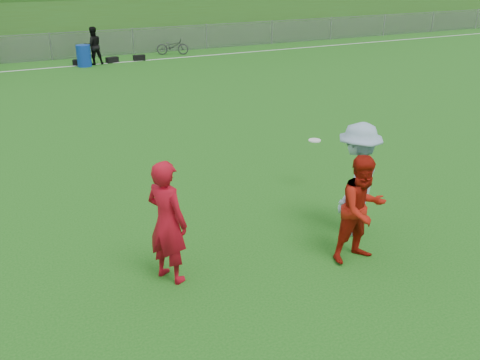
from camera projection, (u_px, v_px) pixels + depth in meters
ground at (218, 252)px, 9.04m from camera, size 120.00×120.00×0.00m
sideline_far at (59, 67)px, 24.01m from camera, size 60.00×0.10×0.01m
fence at (51, 46)px, 25.42m from camera, size 58.00×0.06×1.30m
berm at (26, 9)px, 34.24m from camera, size 120.00×18.00×3.00m
gear_bags at (81, 62)px, 24.45m from camera, size 7.38×0.46×0.26m
player_red_left at (167, 222)px, 7.95m from camera, size 0.75×0.85×1.95m
player_red_center at (362, 209)px, 8.51m from camera, size 0.90×0.71×1.80m
player_blue at (357, 180)px, 9.30m from camera, size 1.52×1.37×2.05m
frisbee at (315, 140)px, 11.11m from camera, size 0.26×0.26×0.02m
recycling_bin at (84, 56)px, 24.03m from camera, size 0.72×0.72×0.95m
bicycle at (172, 46)px, 26.96m from camera, size 1.69×1.07×0.84m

